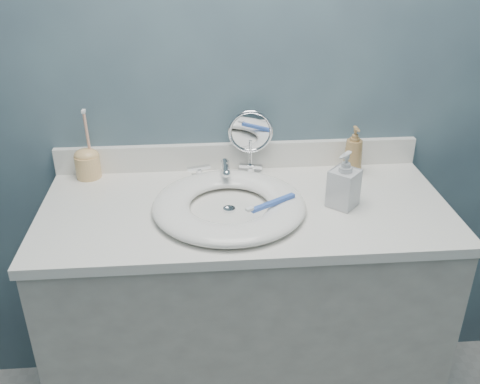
{
  "coord_description": "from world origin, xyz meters",
  "views": [
    {
      "loc": [
        -0.13,
        -0.42,
        1.66
      ],
      "look_at": [
        -0.02,
        0.94,
        0.94
      ],
      "focal_mm": 40.0,
      "sensor_mm": 36.0,
      "label": 1
    }
  ],
  "objects": [
    {
      "name": "soap_bottle_amber",
      "position": [
        0.38,
        1.16,
        0.96
      ],
      "size": [
        0.07,
        0.07,
        0.16
      ],
      "primitive_type": "imported",
      "rotation": [
        0.0,
        0.0,
        0.05
      ],
      "color": "#9D7947",
      "rests_on": "countertop"
    },
    {
      "name": "back_wall",
      "position": [
        0.0,
        1.25,
        1.2
      ],
      "size": [
        2.2,
        0.02,
        2.4
      ],
      "primitive_type": "cube",
      "color": "#405360",
      "rests_on": "ground"
    },
    {
      "name": "basin",
      "position": [
        -0.05,
        0.94,
        0.9
      ],
      "size": [
        0.45,
        0.45,
        0.04
      ],
      "primitive_type": null,
      "color": "white",
      "rests_on": "countertop"
    },
    {
      "name": "backsplash",
      "position": [
        0.0,
        1.24,
        0.93
      ],
      "size": [
        1.22,
        0.02,
        0.09
      ],
      "primitive_type": "cube",
      "color": "white",
      "rests_on": "countertop"
    },
    {
      "name": "makeup_mirror",
      "position": [
        0.04,
        1.2,
        1.0
      ],
      "size": [
        0.15,
        0.08,
        0.22
      ],
      "rotation": [
        0.0,
        0.0,
        -0.05
      ],
      "color": "silver",
      "rests_on": "countertop"
    },
    {
      "name": "vanity_cabinet",
      "position": [
        0.0,
        0.97,
        0.42
      ],
      "size": [
        1.2,
        0.55,
        0.85
      ],
      "primitive_type": "cube",
      "color": "beige",
      "rests_on": "ground"
    },
    {
      "name": "toothbrush_lying",
      "position": [
        0.07,
        0.9,
        0.92
      ],
      "size": [
        0.15,
        0.1,
        0.02
      ],
      "rotation": [
        0.0,
        0.0,
        0.57
      ],
      "color": "blue",
      "rests_on": "basin"
    },
    {
      "name": "toothbrush_holder",
      "position": [
        -0.5,
        1.21,
        0.93
      ],
      "size": [
        0.08,
        0.08,
        0.23
      ],
      "rotation": [
        0.0,
        0.0,
        0.03
      ],
      "color": "#ECBB76",
      "rests_on": "countertop"
    },
    {
      "name": "countertop",
      "position": [
        0.0,
        0.97,
        0.86
      ],
      "size": [
        1.22,
        0.57,
        0.03
      ],
      "primitive_type": "cube",
      "color": "white",
      "rests_on": "vanity_cabinet"
    },
    {
      "name": "drain",
      "position": [
        -0.05,
        0.94,
        0.88
      ],
      "size": [
        0.04,
        0.04,
        0.01
      ],
      "primitive_type": "cylinder",
      "color": "silver",
      "rests_on": "countertop"
    },
    {
      "name": "faucet",
      "position": [
        -0.05,
        1.14,
        0.91
      ],
      "size": [
        0.25,
        0.13,
        0.07
      ],
      "color": "silver",
      "rests_on": "countertop"
    },
    {
      "name": "soap_bottle_clear",
      "position": [
        0.29,
        0.95,
        0.97
      ],
      "size": [
        0.11,
        0.11,
        0.17
      ],
      "primitive_type": "imported",
      "rotation": [
        0.0,
        0.0,
        -0.75
      ],
      "color": "silver",
      "rests_on": "countertop"
    }
  ]
}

